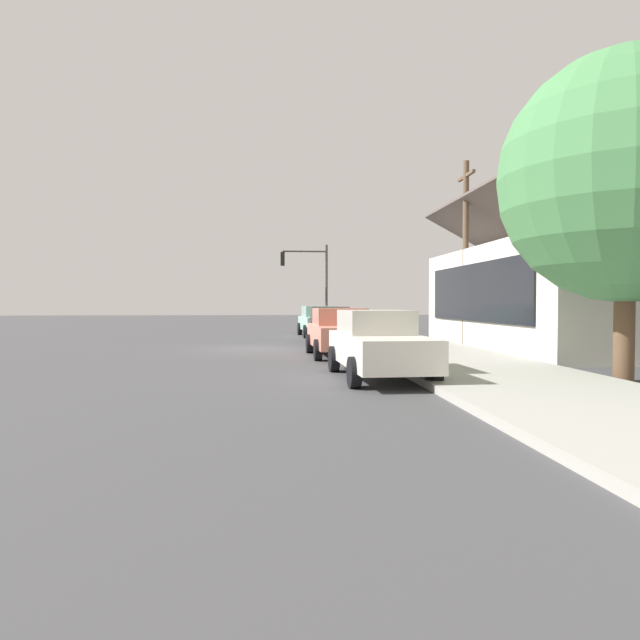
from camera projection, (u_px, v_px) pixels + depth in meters
name	position (u px, v px, depth m)	size (l,w,h in m)	color
ground_plane	(263.00, 349.00, 21.95)	(120.00, 120.00, 0.00)	#424244
sidewalk_curb	(406.00, 346.00, 22.42)	(60.00, 4.20, 0.16)	#A3A099
car_seafoam	(320.00, 321.00, 30.18)	(4.76, 2.27, 1.59)	#9ED1BC
car_charcoal	(330.00, 325.00, 24.53)	(4.67, 2.14, 1.59)	#2D3035
car_coral	(341.00, 332.00, 18.91)	(4.41, 2.15, 1.59)	#EA8C75
car_ivory	(378.00, 343.00, 13.39)	(4.65, 2.06, 1.59)	silver
storefront_building	(572.00, 294.00, 22.14)	(13.32, 8.11, 6.14)	silver
shade_tree	(627.00, 178.00, 12.65)	(5.57, 5.57, 7.34)	brown
traffic_light_main	(309.00, 274.00, 33.73)	(0.37, 2.79, 5.20)	#383833
utility_pole_wooden	(466.00, 250.00, 23.14)	(1.80, 0.24, 7.50)	brown
fire_hydrant_red	(412.00, 349.00, 15.70)	(0.22, 0.22, 0.71)	red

